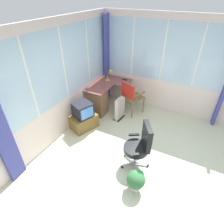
# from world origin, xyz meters

# --- Properties ---
(ground) EXTENTS (5.76, 5.31, 0.06)m
(ground) POSITION_xyz_m (0.00, 0.00, -0.03)
(ground) COLOR beige
(north_window_panel) EXTENTS (4.76, 0.07, 2.62)m
(north_window_panel) POSITION_xyz_m (0.00, 2.18, 1.31)
(north_window_panel) COLOR silver
(north_window_panel) RESTS_ON ground
(east_window_panel) EXTENTS (0.07, 4.31, 2.62)m
(east_window_panel) POSITION_xyz_m (2.41, 0.00, 1.31)
(east_window_panel) COLOR silver
(east_window_panel) RESTS_ON ground
(curtain_corner) EXTENTS (0.32, 0.11, 2.52)m
(curtain_corner) POSITION_xyz_m (2.28, 2.05, 1.26)
(curtain_corner) COLOR #434695
(curtain_corner) RESTS_ON ground
(desk) EXTENTS (1.33, 0.91, 0.76)m
(desk) POSITION_xyz_m (1.34, 1.84, 0.42)
(desk) COLOR brown
(desk) RESTS_ON ground
(desk_lamp) EXTENTS (0.23, 0.20, 0.34)m
(desk_lamp) POSITION_xyz_m (2.02, 1.81, 0.98)
(desk_lamp) COLOR yellow
(desk_lamp) RESTS_ON desk
(tv_remote) EXTENTS (0.05, 0.15, 0.02)m
(tv_remote) POSITION_xyz_m (2.20, 1.42, 0.77)
(tv_remote) COLOR black
(tv_remote) RESTS_ON desk
(wooden_armchair) EXTENTS (0.64, 0.64, 0.97)m
(wooden_armchair) POSITION_xyz_m (1.69, 1.02, 0.62)
(wooden_armchair) COLOR olive
(wooden_armchair) RESTS_ON ground
(office_chair) EXTENTS (0.62, 0.59, 1.00)m
(office_chair) POSITION_xyz_m (0.04, 0.11, 0.56)
(office_chair) COLOR #B7B7BF
(office_chair) RESTS_ON ground
(tv_on_stand) EXTENTS (0.76, 0.65, 0.74)m
(tv_on_stand) POSITION_xyz_m (0.53, 1.80, 0.32)
(tv_on_stand) COLOR brown
(tv_on_stand) RESTS_ON ground
(space_heater) EXTENTS (0.40, 0.21, 0.64)m
(space_heater) POSITION_xyz_m (1.34, 1.16, 0.32)
(space_heater) COLOR silver
(space_heater) RESTS_ON ground
(potted_plant) EXTENTS (0.34, 0.34, 0.43)m
(potted_plant) POSITION_xyz_m (-0.53, -0.05, 0.25)
(potted_plant) COLOR silver
(potted_plant) RESTS_ON ground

